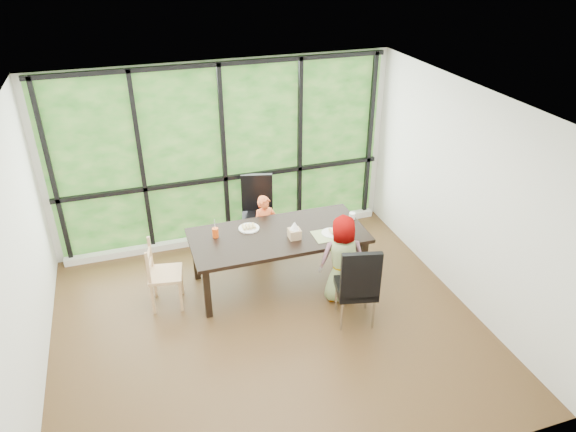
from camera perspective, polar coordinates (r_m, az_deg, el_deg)
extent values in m
plane|color=black|center=(6.50, -2.12, -11.80)|extent=(5.00, 5.00, 0.00)
plane|color=silver|center=(7.68, -7.04, 6.63)|extent=(5.00, 0.00, 5.00)
cube|color=#144813|center=(7.66, -7.01, 6.58)|extent=(4.80, 0.02, 2.65)
cube|color=silver|center=(8.17, -6.36, -2.08)|extent=(4.80, 0.12, 0.10)
cube|color=black|center=(6.99, -1.04, -4.59)|extent=(2.36, 1.26, 0.75)
cube|color=black|center=(7.72, -3.32, 0.28)|extent=(0.56, 0.56, 1.08)
cube|color=black|center=(6.31, 7.40, -7.22)|extent=(0.55, 0.55, 1.08)
cube|color=tan|center=(6.73, -13.15, -6.16)|extent=(0.46, 0.48, 0.90)
imported|color=#E75C2A|center=(7.44, -2.48, -1.30)|extent=(0.38, 0.28, 0.98)
imported|color=slate|center=(6.62, 6.03, -4.66)|extent=(0.64, 0.48, 1.18)
cube|color=tan|center=(6.79, 4.57, -2.05)|extent=(0.43, 0.32, 0.01)
cylinder|color=white|center=(6.92, -4.26, -1.33)|extent=(0.27, 0.27, 0.02)
cylinder|color=white|center=(6.82, 4.72, -1.86)|extent=(0.26, 0.26, 0.02)
cylinder|color=#E94D11|center=(6.76, -7.88, -1.80)|extent=(0.08, 0.08, 0.13)
cylinder|color=green|center=(6.82, 6.97, -1.52)|extent=(0.07, 0.07, 0.11)
cylinder|color=white|center=(7.18, 6.97, 0.02)|extent=(0.08, 0.08, 0.09)
cube|color=tan|center=(6.68, 0.71, -1.93)|extent=(0.15, 0.15, 0.13)
cylinder|color=white|center=(6.71, -7.94, -1.05)|extent=(0.01, 0.04, 0.20)
cylinder|color=pink|center=(6.77, 7.02, -0.82)|extent=(0.01, 0.04, 0.20)
cone|color=white|center=(6.62, 0.72, -1.05)|extent=(0.12, 0.12, 0.11)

